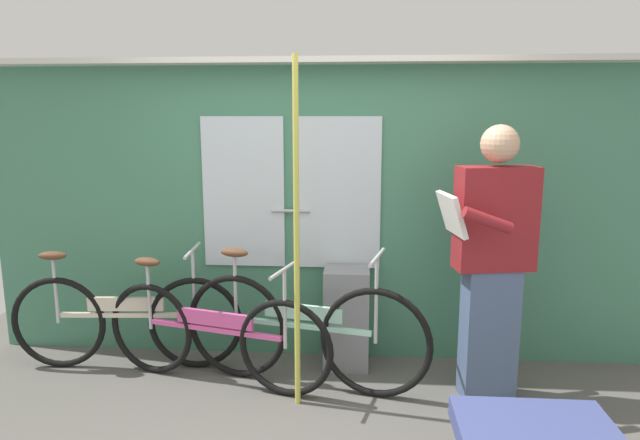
# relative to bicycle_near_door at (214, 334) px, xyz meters

# --- Properties ---
(train_door_wall) EXTENTS (4.97, 0.28, 2.19)m
(train_door_wall) POSITION_rel_bicycle_near_door_xyz_m (0.66, 0.55, 0.79)
(train_door_wall) COLOR #427F60
(train_door_wall) RESTS_ON ground_plane
(bicycle_near_door) EXTENTS (1.63, 0.58, 0.87)m
(bicycle_near_door) POSITION_rel_bicycle_near_door_xyz_m (0.00, 0.00, 0.00)
(bicycle_near_door) COLOR black
(bicycle_near_door) RESTS_ON ground_plane
(bicycle_leaning_behind) EXTENTS (1.66, 0.44, 0.89)m
(bicycle_leaning_behind) POSITION_rel_bicycle_near_door_xyz_m (-0.70, 0.20, 0.01)
(bicycle_leaning_behind) COLOR black
(bicycle_leaning_behind) RESTS_ON ground_plane
(bicycle_by_pole) EXTENTS (1.68, 0.53, 0.95)m
(bicycle_by_pole) POSITION_rel_bicycle_near_door_xyz_m (0.60, 0.01, 0.04)
(bicycle_by_pole) COLOR black
(bicycle_by_pole) RESTS_ON ground_plane
(passenger_reading_newspaper) EXTENTS (0.61, 0.55, 1.75)m
(passenger_reading_newspaper) POSITION_rel_bicycle_near_door_xyz_m (1.80, -0.03, 0.57)
(passenger_reading_newspaper) COLOR slate
(passenger_reading_newspaper) RESTS_ON ground_plane
(trash_bin_by_wall) EXTENTS (0.32, 0.28, 0.73)m
(trash_bin_by_wall) POSITION_rel_bicycle_near_door_xyz_m (0.88, 0.34, 0.01)
(trash_bin_by_wall) COLOR gray
(trash_bin_by_wall) RESTS_ON ground_plane
(handrail_pole) EXTENTS (0.04, 0.04, 2.15)m
(handrail_pole) POSITION_rel_bicycle_near_door_xyz_m (0.59, -0.22, 0.72)
(handrail_pole) COLOR #C6C14C
(handrail_pole) RESTS_ON ground_plane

